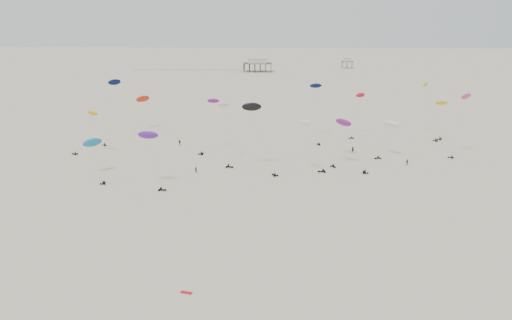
{
  "coord_description": "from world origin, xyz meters",
  "views": [
    {
      "loc": [
        4.71,
        -22.95,
        38.85
      ],
      "look_at": [
        0.0,
        88.0,
        7.0
      ],
      "focal_mm": 35.0,
      "sensor_mm": 36.0,
      "label": 1
    }
  ],
  "objects_px": {
    "rig_0": "(316,99)",
    "rig_8": "(89,121)",
    "pavilion_main": "(258,66)",
    "spectator_0": "(196,173)",
    "pavilion_small": "(347,64)",
    "rig_4": "(113,94)"
  },
  "relations": [
    {
      "from": "spectator_0",
      "to": "rig_8",
      "type": "bearing_deg",
      "value": 2.81
    },
    {
      "from": "rig_4",
      "to": "pavilion_small",
      "type": "bearing_deg",
      "value": -142.91
    },
    {
      "from": "pavilion_small",
      "to": "rig_4",
      "type": "distance_m",
      "value": 268.38
    },
    {
      "from": "rig_0",
      "to": "spectator_0",
      "type": "height_order",
      "value": "rig_0"
    },
    {
      "from": "rig_0",
      "to": "rig_4",
      "type": "height_order",
      "value": "rig_4"
    },
    {
      "from": "pavilion_main",
      "to": "rig_0",
      "type": "xyz_separation_m",
      "value": [
        27.67,
        -209.27,
        8.88
      ]
    },
    {
      "from": "pavilion_main",
      "to": "rig_0",
      "type": "bearing_deg",
      "value": -82.47
    },
    {
      "from": "pavilion_small",
      "to": "rig_0",
      "type": "relative_size",
      "value": 0.43
    },
    {
      "from": "rig_8",
      "to": "spectator_0",
      "type": "height_order",
      "value": "rig_8"
    },
    {
      "from": "rig_4",
      "to": "rig_0",
      "type": "bearing_deg",
      "value": 156.15
    },
    {
      "from": "rig_4",
      "to": "rig_8",
      "type": "height_order",
      "value": "rig_4"
    },
    {
      "from": "rig_4",
      "to": "spectator_0",
      "type": "height_order",
      "value": "rig_4"
    },
    {
      "from": "rig_0",
      "to": "rig_8",
      "type": "distance_m",
      "value": 71.59
    },
    {
      "from": "pavilion_small",
      "to": "rig_4",
      "type": "height_order",
      "value": "rig_4"
    },
    {
      "from": "rig_4",
      "to": "rig_8",
      "type": "xyz_separation_m",
      "value": [
        -1.99,
        -16.65,
        -5.29
      ]
    },
    {
      "from": "pavilion_main",
      "to": "pavilion_small",
      "type": "height_order",
      "value": "pavilion_main"
    },
    {
      "from": "rig_0",
      "to": "pavilion_main",
      "type": "bearing_deg",
      "value": -101.26
    },
    {
      "from": "pavilion_small",
      "to": "rig_4",
      "type": "relative_size",
      "value": 0.44
    },
    {
      "from": "rig_0",
      "to": "rig_8",
      "type": "relative_size",
      "value": 1.58
    },
    {
      "from": "rig_8",
      "to": "spectator_0",
      "type": "relative_size",
      "value": 6.98
    },
    {
      "from": "pavilion_main",
      "to": "rig_8",
      "type": "bearing_deg",
      "value": -99.81
    },
    {
      "from": "pavilion_main",
      "to": "spectator_0",
      "type": "height_order",
      "value": "pavilion_main"
    }
  ]
}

